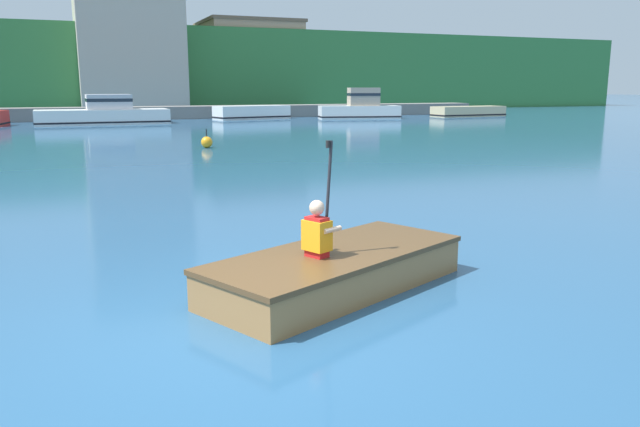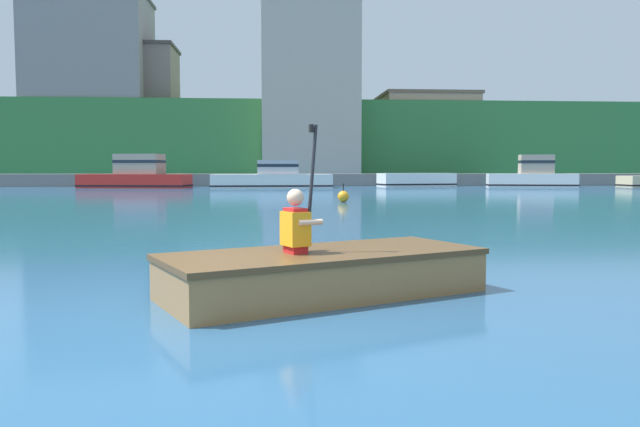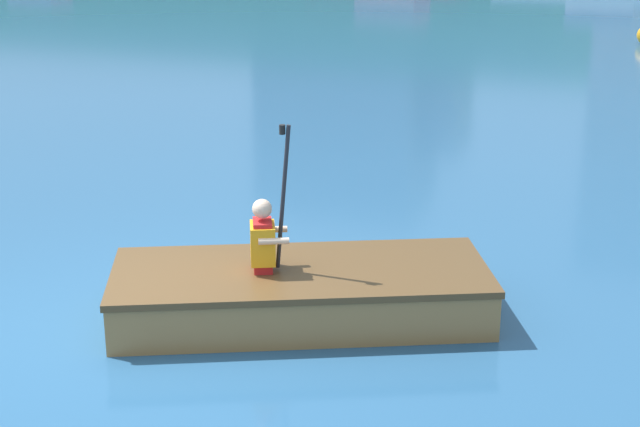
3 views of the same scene
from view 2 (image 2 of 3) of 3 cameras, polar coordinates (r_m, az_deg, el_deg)
name	(u,v)px [view 2 (image 2 of 3)]	position (r m, az deg, el deg)	size (l,w,h in m)	color
ground_plane	(173,318)	(5.68, -13.33, -9.25)	(300.00, 300.00, 0.00)	#28567F
shoreline_ridge	(265,145)	(68.53, -5.06, 6.28)	(120.00, 20.00, 7.75)	#387A3D
waterfront_warehouse_left	(91,89)	(65.54, -20.18, 10.62)	(11.22, 8.49, 17.92)	gray
waterfront_office_block_center	(124,114)	(65.48, -17.45, 8.66)	(10.39, 6.49, 13.32)	#75665B
waterfront_apartment_right	(308,89)	(61.77, -1.09, 11.32)	(9.11, 12.23, 18.01)	#B2A899
waterfront_tower_far	(424,138)	(65.24, 9.51, 6.80)	(9.32, 9.52, 8.76)	tan
marina_dock	(261,180)	(47.06, -5.38, 3.09)	(62.20, 2.40, 0.90)	slate
moored_boat_dock_west_end	(273,178)	(41.83, -4.32, 3.24)	(8.04, 2.83, 1.84)	white
moored_boat_dock_west_inner	(533,176)	(45.43, 18.87, 3.28)	(6.17, 2.98, 2.24)	white
moored_boat_dock_east_inner	(416,180)	(45.55, 8.81, 3.02)	(5.78, 2.95, 0.96)	white
moored_boat_dock_east_end	(136,176)	(43.60, -16.44, 3.35)	(7.62, 3.63, 2.26)	red
rowboat_foreground	(328,270)	(6.46, 0.77, -5.18)	(3.54, 2.58, 0.46)	#A3703D
person_paddler	(296,224)	(6.22, -2.18, -0.95)	(0.43, 0.43, 1.29)	red
channel_buoy	(343,196)	(24.08, 2.14, 1.57)	(0.44, 0.44, 0.72)	orange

